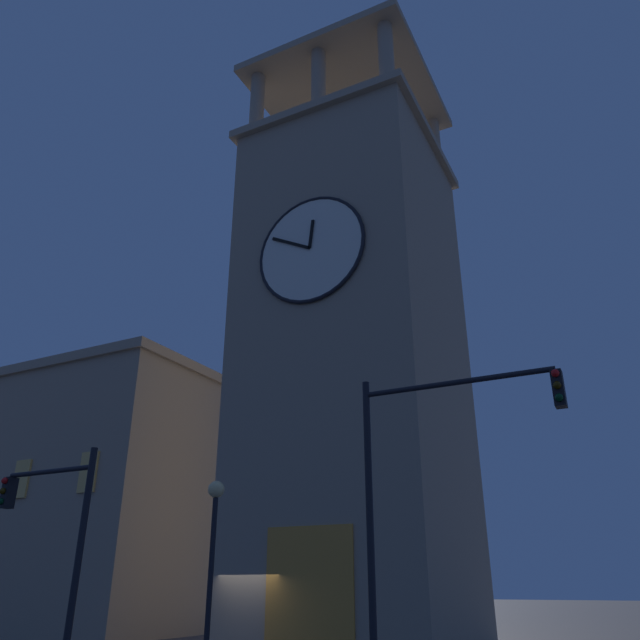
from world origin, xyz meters
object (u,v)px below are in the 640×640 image
at_px(traffic_signal_mid, 53,527).
at_px(adjacent_wing_building, 30,502).
at_px(traffic_signal_far, 427,469).
at_px(street_lamp, 213,536).
at_px(clocktower, 355,355).

bearing_deg(traffic_signal_mid, adjacent_wing_building, -37.15).
relative_size(traffic_signal_mid, traffic_signal_far, 0.80).
height_order(adjacent_wing_building, traffic_signal_far, adjacent_wing_building).
bearing_deg(traffic_signal_mid, street_lamp, -124.69).
xyz_separation_m(clocktower, traffic_signal_far, (-6.22, 10.64, -7.04)).
bearing_deg(traffic_signal_far, adjacent_wing_building, -23.87).
xyz_separation_m(traffic_signal_far, street_lamp, (6.22, -1.15, -1.05)).
bearing_deg(adjacent_wing_building, street_lamp, 152.52).
height_order(adjacent_wing_building, street_lamp, adjacent_wing_building).
bearing_deg(traffic_signal_mid, clocktower, -99.95).
bearing_deg(clocktower, adjacent_wing_building, -3.48).
relative_size(clocktower, traffic_signal_mid, 5.56).
bearing_deg(street_lamp, clocktower, -90.02).
height_order(clocktower, adjacent_wing_building, clocktower).
relative_size(adjacent_wing_building, traffic_signal_far, 3.43).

